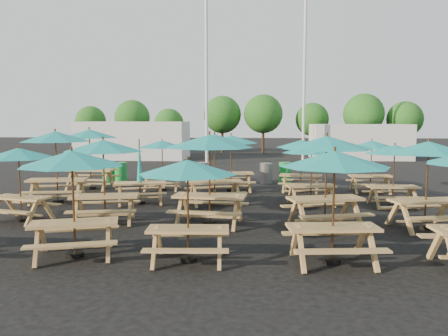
# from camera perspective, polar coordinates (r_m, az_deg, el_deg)

# --- Properties ---
(ground) EXTENTS (120.00, 120.00, 0.00)m
(ground) POSITION_cam_1_polar(r_m,az_deg,el_deg) (14.86, -0.40, -4.84)
(ground) COLOR black
(ground) RESTS_ON ground
(picnic_unit_1) EXTENTS (2.41, 2.41, 2.11)m
(picnic_unit_1) POSITION_cam_1_polar(r_m,az_deg,el_deg) (13.50, -25.24, 1.31)
(picnic_unit_1) COLOR #AA814B
(picnic_unit_1) RESTS_ON ground
(picnic_unit_2) EXTENTS (2.75, 2.75, 2.51)m
(picnic_unit_2) POSITION_cam_1_polar(r_m,az_deg,el_deg) (16.08, -21.15, 3.41)
(picnic_unit_2) COLOR #AA814B
(picnic_unit_2) RESTS_ON ground
(picnic_unit_3) EXTENTS (2.49, 2.49, 2.52)m
(picnic_unit_3) POSITION_cam_1_polar(r_m,az_deg,el_deg) (18.86, -17.18, 3.93)
(picnic_unit_3) COLOR #AA814B
(picnic_unit_3) RESTS_ON ground
(picnic_unit_4) EXTENTS (2.64, 2.64, 2.25)m
(picnic_unit_4) POSITION_cam_1_polar(r_m,az_deg,el_deg) (9.45, -19.23, 0.51)
(picnic_unit_4) COLOR #AA814B
(picnic_unit_4) RESTS_ON ground
(picnic_unit_5) EXTENTS (2.59, 2.59, 2.34)m
(picnic_unit_5) POSITION_cam_1_polar(r_m,az_deg,el_deg) (12.45, -15.50, 2.28)
(picnic_unit_5) COLOR #AA814B
(picnic_unit_5) RESTS_ON ground
(picnic_unit_6) EXTENTS (2.07, 1.91, 2.23)m
(picnic_unit_6) POSITION_cam_1_polar(r_m,az_deg,el_deg) (15.22, -10.93, -1.20)
(picnic_unit_6) COLOR #AA814B
(picnic_unit_6) RESTS_ON ground
(picnic_unit_7) EXTENTS (1.97, 1.97, 2.07)m
(picnic_unit_7) POSITION_cam_1_polar(r_m,az_deg,el_deg) (17.93, -8.09, 2.79)
(picnic_unit_7) COLOR #AA814B
(picnic_unit_7) RESTS_ON ground
(picnic_unit_8) EXTENTS (2.09, 2.09, 2.09)m
(picnic_unit_8) POSITION_cam_1_polar(r_m,az_deg,el_deg) (8.66, -4.77, -0.58)
(picnic_unit_8) COLOR #AA814B
(picnic_unit_8) RESTS_ON ground
(picnic_unit_9) EXTENTS (2.62, 2.62, 2.49)m
(picnic_unit_9) POSITION_cam_1_polar(r_m,az_deg,el_deg) (11.73, -1.91, 2.91)
(picnic_unit_9) COLOR #AA814B
(picnic_unit_9) RESTS_ON ground
(picnic_unit_10) EXTENTS (2.85, 2.85, 2.41)m
(picnic_unit_10) POSITION_cam_1_polar(r_m,az_deg,el_deg) (14.76, -1.24, 3.30)
(picnic_unit_10) COLOR #AA814B
(picnic_unit_10) RESTS_ON ground
(picnic_unit_11) EXTENTS (2.50, 2.50, 2.29)m
(picnic_unit_11) POSITION_cam_1_polar(r_m,az_deg,el_deg) (17.52, 0.92, 3.41)
(picnic_unit_11) COLOR #AA814B
(picnic_unit_11) RESTS_ON ground
(picnic_unit_12) EXTENTS (2.38, 2.38, 2.28)m
(picnic_unit_12) POSITION_cam_1_polar(r_m,az_deg,el_deg) (8.79, 14.24, 0.41)
(picnic_unit_12) COLOR #AA814B
(picnic_unit_12) RESTS_ON ground
(picnic_unit_13) EXTENTS (2.87, 2.87, 2.47)m
(picnic_unit_13) POSITION_cam_1_polar(r_m,az_deg,el_deg) (11.69, 13.25, 2.64)
(picnic_unit_13) COLOR #AA814B
(picnic_unit_13) RESTS_ON ground
(picnic_unit_14) EXTENTS (2.29, 2.29, 2.08)m
(picnic_unit_14) POSITION_cam_1_polar(r_m,az_deg,el_deg) (14.81, 11.38, 2.08)
(picnic_unit_14) COLOR #AA814B
(picnic_unit_14) RESTS_ON ground
(picnic_unit_15) EXTENTS (2.31, 2.31, 2.11)m
(picnic_unit_15) POSITION_cam_1_polar(r_m,az_deg,el_deg) (17.57, 10.06, 2.79)
(picnic_unit_15) COLOR #AA814B
(picnic_unit_15) RESTS_ON ground
(picnic_unit_17) EXTENTS (2.64, 2.64, 2.34)m
(picnic_unit_17) POSITION_cam_1_polar(r_m,az_deg,el_deg) (12.47, 25.12, 1.89)
(picnic_unit_17) COLOR #AA814B
(picnic_unit_17) RESTS_ON ground
(picnic_unit_18) EXTENTS (2.10, 2.10, 2.07)m
(picnic_unit_18) POSITION_cam_1_polar(r_m,az_deg,el_deg) (15.39, 21.39, 1.89)
(picnic_unit_18) COLOR #AA814B
(picnic_unit_18) RESTS_ON ground
(picnic_unit_19) EXTENTS (1.99, 1.99, 2.09)m
(picnic_unit_19) POSITION_cam_1_polar(r_m,az_deg,el_deg) (18.12, 18.73, 2.62)
(picnic_unit_19) COLOR #AA814B
(picnic_unit_19) RESTS_ON ground
(waste_bin_0) EXTENTS (0.57, 0.57, 0.92)m
(waste_bin_0) POSITION_cam_1_polar(r_m,az_deg,el_deg) (21.15, -14.84, -0.50)
(waste_bin_0) COLOR green
(waste_bin_0) RESTS_ON ground
(waste_bin_1) EXTENTS (0.57, 0.57, 0.92)m
(waste_bin_1) POSITION_cam_1_polar(r_m,az_deg,el_deg) (20.92, -13.33, -0.53)
(waste_bin_1) COLOR green
(waste_bin_1) RESTS_ON ground
(waste_bin_2) EXTENTS (0.57, 0.57, 0.92)m
(waste_bin_2) POSITION_cam_1_polar(r_m,az_deg,el_deg) (20.28, -2.91, -0.58)
(waste_bin_2) COLOR gray
(waste_bin_2) RESTS_ON ground
(waste_bin_3) EXTENTS (0.57, 0.57, 0.92)m
(waste_bin_3) POSITION_cam_1_polar(r_m,az_deg,el_deg) (20.04, 5.49, -0.68)
(waste_bin_3) COLOR gray
(waste_bin_3) RESTS_ON ground
(waste_bin_4) EXTENTS (0.57, 0.57, 0.92)m
(waste_bin_4) POSITION_cam_1_polar(r_m,az_deg,el_deg) (20.55, 7.97, -0.54)
(waste_bin_4) COLOR green
(waste_bin_4) RESTS_ON ground
(mast_0) EXTENTS (0.20, 0.20, 12.00)m
(mast_0) POSITION_cam_1_polar(r_m,az_deg,el_deg) (28.89, -2.31, 12.44)
(mast_0) COLOR silver
(mast_0) RESTS_ON ground
(mast_1) EXTENTS (0.20, 0.20, 12.00)m
(mast_1) POSITION_cam_1_polar(r_m,az_deg,el_deg) (30.89, 10.46, 11.93)
(mast_1) COLOR silver
(mast_1) RESTS_ON ground
(event_tent_0) EXTENTS (8.00, 4.00, 2.80)m
(event_tent_0) POSITION_cam_1_polar(r_m,az_deg,el_deg) (33.82, -11.70, 3.59)
(event_tent_0) COLOR silver
(event_tent_0) RESTS_ON ground
(event_tent_1) EXTENTS (7.00, 4.00, 2.60)m
(event_tent_1) POSITION_cam_1_polar(r_m,az_deg,el_deg) (34.49, 17.20, 3.33)
(event_tent_1) COLOR silver
(event_tent_1) RESTS_ON ground
(tree_0) EXTENTS (2.80, 2.80, 4.24)m
(tree_0) POSITION_cam_1_polar(r_m,az_deg,el_deg) (42.59, -17.03, 5.87)
(tree_0) COLOR #382314
(tree_0) RESTS_ON ground
(tree_1) EXTENTS (3.11, 3.11, 4.72)m
(tree_1) POSITION_cam_1_polar(r_m,az_deg,el_deg) (39.95, -11.89, 6.47)
(tree_1) COLOR #382314
(tree_1) RESTS_ON ground
(tree_2) EXTENTS (2.59, 2.59, 3.93)m
(tree_2) POSITION_cam_1_polar(r_m,az_deg,el_deg) (38.92, -7.19, 5.79)
(tree_2) COLOR #382314
(tree_2) RESTS_ON ground
(tree_3) EXTENTS (3.36, 3.36, 5.09)m
(tree_3) POSITION_cam_1_polar(r_m,az_deg,el_deg) (39.37, -0.22, 6.98)
(tree_3) COLOR #382314
(tree_3) RESTS_ON ground
(tree_4) EXTENTS (3.41, 3.41, 5.17)m
(tree_4) POSITION_cam_1_polar(r_m,az_deg,el_deg) (38.81, 5.15, 7.04)
(tree_4) COLOR #382314
(tree_4) RESTS_ON ground
(tree_5) EXTENTS (2.94, 2.94, 4.45)m
(tree_5) POSITION_cam_1_polar(r_m,az_deg,el_deg) (39.55, 11.45, 6.23)
(tree_5) COLOR #382314
(tree_5) RESTS_ON ground
(tree_6) EXTENTS (3.38, 3.38, 5.13)m
(tree_6) POSITION_cam_1_polar(r_m,az_deg,el_deg) (38.54, 17.77, 6.74)
(tree_6) COLOR #382314
(tree_6) RESTS_ON ground
(tree_7) EXTENTS (2.95, 2.95, 4.48)m
(tree_7) POSITION_cam_1_polar(r_m,az_deg,el_deg) (39.50, 22.55, 5.91)
(tree_7) COLOR #382314
(tree_7) RESTS_ON ground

